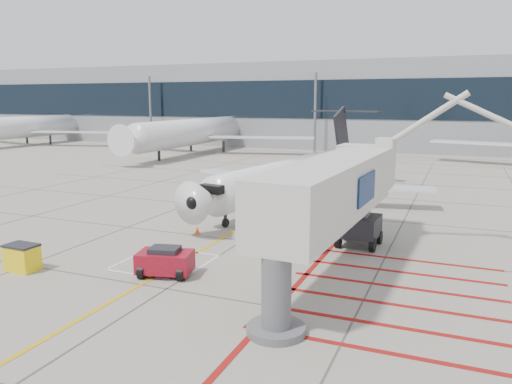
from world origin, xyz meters
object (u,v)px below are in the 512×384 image
at_px(regional_jet, 275,161).
at_px(spill_bin, 22,257).
at_px(jet_bridge, 331,201).
at_px(pushback_tug, 165,261).

height_order(regional_jet, spill_bin, regional_jet).
height_order(jet_bridge, spill_bin, jet_bridge).
bearing_deg(spill_bin, pushback_tug, 18.65).
bearing_deg(pushback_tug, jet_bridge, 6.62).
distance_m(regional_jet, pushback_tug, 15.58).
bearing_deg(pushback_tug, spill_bin, -176.71).
distance_m(jet_bridge, pushback_tug, 7.99).
bearing_deg(jet_bridge, pushback_tug, -157.08).
bearing_deg(spill_bin, jet_bridge, 20.38).
relative_size(regional_jet, pushback_tug, 11.20).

